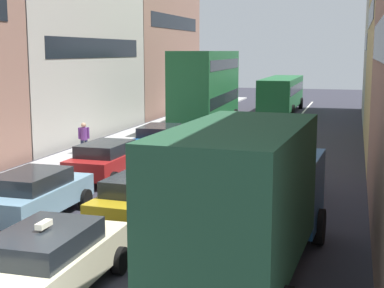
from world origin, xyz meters
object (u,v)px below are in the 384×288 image
object	(u,v)px
sedan_left_lane_fourth	(160,139)
coupe_centre_lane_fourth	(222,143)
wagon_left_lane_second	(34,194)
bus_far_queue_secondary	(282,92)
sedan_centre_lane_second	(144,197)
hatchback_centre_lane_third	(191,163)
pedestrian_near_kerb	(84,137)
sedan_left_lane_third	(107,159)
removalist_box_truck	(249,194)
taxi_centre_lane_front	(49,260)
bus_mid_queue_primary	(207,86)
sedan_right_lane_behind_truck	(272,179)

from	to	relation	value
sedan_left_lane_fourth	coupe_centre_lane_fourth	bearing A→B (deg)	-96.55
wagon_left_lane_second	bus_far_queue_secondary	size ratio (longest dim) A/B	0.41
sedan_centre_lane_second	hatchback_centre_lane_third	world-z (taller)	same
sedan_centre_lane_second	pedestrian_near_kerb	distance (m)	11.42
wagon_left_lane_second	sedan_left_lane_fourth	size ratio (longest dim) A/B	0.98
sedan_left_lane_third	pedestrian_near_kerb	bearing A→B (deg)	38.24
coupe_centre_lane_fourth	sedan_left_lane_fourth	size ratio (longest dim) A/B	0.99
coupe_centre_lane_fourth	removalist_box_truck	bearing A→B (deg)	-163.81
removalist_box_truck	taxi_centre_lane_front	xyz separation A→B (m)	(-3.79, -1.97, -1.18)
sedan_centre_lane_second	coupe_centre_lane_fourth	xyz separation A→B (m)	(-0.06, 10.39, 0.00)
bus_far_queue_secondary	pedestrian_near_kerb	world-z (taller)	bus_far_queue_secondary
hatchback_centre_lane_third	bus_mid_queue_primary	distance (m)	15.40
coupe_centre_lane_fourth	bus_far_queue_secondary	xyz separation A→B (m)	(0.06, 21.37, 0.96)
pedestrian_near_kerb	coupe_centre_lane_fourth	bearing A→B (deg)	67.50
sedan_left_lane_third	coupe_centre_lane_fourth	bearing A→B (deg)	-32.10
taxi_centre_lane_front	wagon_left_lane_second	world-z (taller)	taxi_centre_lane_front
removalist_box_truck	sedan_left_lane_third	distance (m)	11.22
sedan_right_lane_behind_truck	bus_far_queue_secondary	size ratio (longest dim) A/B	0.42
hatchback_centre_lane_third	bus_mid_queue_primary	size ratio (longest dim) A/B	0.41
sedan_right_lane_behind_truck	bus_mid_queue_primary	size ratio (longest dim) A/B	0.41
sedan_right_lane_behind_truck	pedestrian_near_kerb	distance (m)	11.55
removalist_box_truck	hatchback_centre_lane_third	bearing A→B (deg)	26.82
pedestrian_near_kerb	sedan_centre_lane_second	bearing A→B (deg)	3.57
hatchback_centre_lane_third	bus_far_queue_secondary	xyz separation A→B (m)	(0.11, 26.41, 0.96)
coupe_centre_lane_fourth	pedestrian_near_kerb	distance (m)	6.67
pedestrian_near_kerb	wagon_left_lane_second	bearing A→B (deg)	-13.38
bus_far_queue_secondary	pedestrian_near_kerb	xyz separation A→B (m)	(-6.64, -22.47, -0.81)
removalist_box_truck	hatchback_centre_lane_third	xyz separation A→B (m)	(-3.84, 8.69, -1.18)
sedan_left_lane_fourth	wagon_left_lane_second	bearing A→B (deg)	176.53
wagon_left_lane_second	hatchback_centre_lane_third	xyz separation A→B (m)	(3.22, 5.89, 0.00)
removalist_box_truck	sedan_centre_lane_second	distance (m)	5.14
coupe_centre_lane_fourth	bus_far_queue_secondary	distance (m)	21.39
sedan_right_lane_behind_truck	bus_far_queue_secondary	world-z (taller)	bus_far_queue_secondary
sedan_centre_lane_second	pedestrian_near_kerb	size ratio (longest dim) A/B	2.65
sedan_centre_lane_second	sedan_left_lane_fourth	size ratio (longest dim) A/B	1.00
bus_mid_queue_primary	bus_far_queue_secondary	xyz separation A→B (m)	(3.39, 11.50, -1.07)
hatchback_centre_lane_third	pedestrian_near_kerb	bearing A→B (deg)	58.28
removalist_box_truck	sedan_left_lane_fourth	world-z (taller)	removalist_box_truck
sedan_left_lane_third	sedan_right_lane_behind_truck	bearing A→B (deg)	-103.07
taxi_centre_lane_front	sedan_left_lane_third	bearing A→B (deg)	17.77
wagon_left_lane_second	bus_mid_queue_primary	distance (m)	20.90
sedan_centre_lane_second	pedestrian_near_kerb	world-z (taller)	pedestrian_near_kerb
hatchback_centre_lane_third	sedan_left_lane_third	distance (m)	3.42
bus_far_queue_secondary	sedan_left_lane_third	bearing A→B (deg)	172.47
hatchback_centre_lane_third	sedan_left_lane_fourth	bearing A→B (deg)	29.91
sedan_centre_lane_second	bus_far_queue_secondary	size ratio (longest dim) A/B	0.42
sedan_centre_lane_second	sedan_right_lane_behind_truck	bearing A→B (deg)	-40.92
bus_far_queue_secondary	sedan_left_lane_fourth	bearing A→B (deg)	171.41
removalist_box_truck	sedan_left_lane_third	world-z (taller)	removalist_box_truck
wagon_left_lane_second	hatchback_centre_lane_third	distance (m)	6.71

